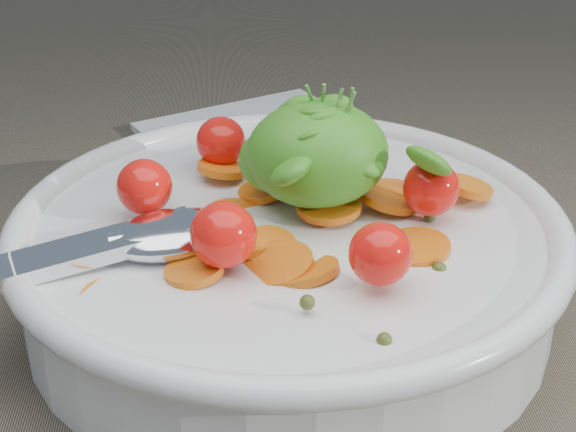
{
  "coord_description": "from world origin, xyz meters",
  "views": [
    {
      "loc": [
        -0.03,
        -0.42,
        0.28
      ],
      "look_at": [
        0.01,
        -0.0,
        0.06
      ],
      "focal_mm": 55.0,
      "sensor_mm": 36.0,
      "label": 1
    }
  ],
  "objects": [
    {
      "name": "ground",
      "position": [
        0.0,
        0.0,
        0.0
      ],
      "size": [
        6.0,
        6.0,
        0.0
      ],
      "primitive_type": "plane",
      "color": "#756A53",
      "rests_on": "ground"
    },
    {
      "name": "bowl",
      "position": [
        0.01,
        -0.0,
        0.04
      ],
      "size": [
        0.33,
        0.3,
        0.13
      ],
      "color": "white",
      "rests_on": "ground"
    },
    {
      "name": "napkin",
      "position": [
        0.01,
        0.25,
        0.0
      ],
      "size": [
        0.22,
        0.21,
        0.01
      ],
      "primitive_type": "cube",
      "rotation": [
        0.0,
        0.0,
        0.46
      ],
      "color": "white",
      "rests_on": "ground"
    }
  ]
}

